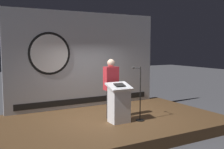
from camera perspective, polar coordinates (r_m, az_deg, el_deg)
ground_plane at (r=7.95m, az=0.00°, el=-11.47°), size 40.00×40.00×0.00m
stage_platform at (r=7.91m, az=0.00°, el=-10.43°), size 6.40×4.00×0.30m
banner_display at (r=9.24m, az=-5.81°, el=3.06°), size 5.43×0.12×3.25m
podium at (r=7.38m, az=1.52°, el=-6.20°), size 0.64×0.49×1.10m
speaker_person at (r=7.73m, az=-0.21°, el=-2.94°), size 0.40×0.26×1.73m
microphone_stand at (r=7.61m, az=5.83°, el=-5.78°), size 0.24×0.50×1.53m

